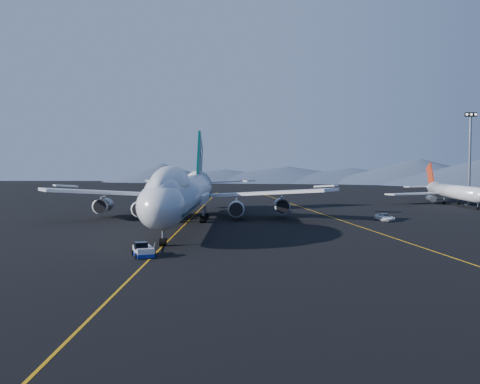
{
  "coord_description": "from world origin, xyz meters",
  "views": [
    {
      "loc": [
        11.44,
        -99.38,
        11.34
      ],
      "look_at": [
        10.29,
        0.76,
        6.0
      ],
      "focal_mm": 40.0,
      "sensor_mm": 36.0,
      "label": 1
    }
  ],
  "objects_px": {
    "service_van": "(385,217)",
    "second_jet": "(452,192)",
    "floodlight_mast": "(470,158)",
    "pushback_tug": "(143,252)",
    "boeing_747": "(185,193)"
  },
  "relations": [
    {
      "from": "service_van",
      "to": "second_jet",
      "type": "bearing_deg",
      "value": 43.49
    },
    {
      "from": "floodlight_mast",
      "to": "second_jet",
      "type": "bearing_deg",
      "value": 158.64
    },
    {
      "from": "pushback_tug",
      "to": "service_van",
      "type": "relative_size",
      "value": 0.88
    },
    {
      "from": "boeing_747",
      "to": "service_van",
      "type": "bearing_deg",
      "value": 8.93
    },
    {
      "from": "second_jet",
      "to": "floodlight_mast",
      "type": "relative_size",
      "value": 1.64
    },
    {
      "from": "pushback_tug",
      "to": "service_van",
      "type": "distance_m",
      "value": 57.26
    },
    {
      "from": "pushback_tug",
      "to": "service_van",
      "type": "bearing_deg",
      "value": 25.29
    },
    {
      "from": "pushback_tug",
      "to": "second_jet",
      "type": "height_order",
      "value": "second_jet"
    },
    {
      "from": "boeing_747",
      "to": "floodlight_mast",
      "type": "height_order",
      "value": "floodlight_mast"
    },
    {
      "from": "second_jet",
      "to": "service_van",
      "type": "bearing_deg",
      "value": -106.87
    },
    {
      "from": "service_van",
      "to": "boeing_747",
      "type": "bearing_deg",
      "value": 177.2
    },
    {
      "from": "pushback_tug",
      "to": "second_jet",
      "type": "relative_size",
      "value": 0.11
    },
    {
      "from": "boeing_747",
      "to": "pushback_tug",
      "type": "bearing_deg",
      "value": -91.82
    },
    {
      "from": "floodlight_mast",
      "to": "service_van",
      "type": "bearing_deg",
      "value": -129.27
    },
    {
      "from": "pushback_tug",
      "to": "boeing_747",
      "type": "bearing_deg",
      "value": 67.78
    }
  ]
}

